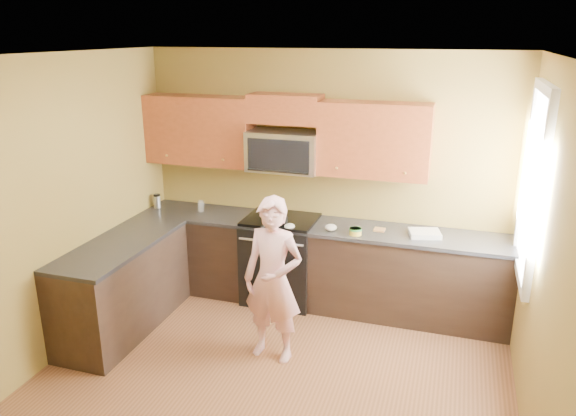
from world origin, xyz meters
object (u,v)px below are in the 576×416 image
at_px(microwave, 284,170).
at_px(butter_tub, 355,235).
at_px(stove, 281,259).
at_px(travel_mug, 158,208).
at_px(woman, 273,280).
at_px(frying_pan, 275,222).

xyz_separation_m(microwave, butter_tub, (0.85, -0.30, -0.53)).
height_order(stove, travel_mug, travel_mug).
height_order(woman, travel_mug, woman).
bearing_deg(butter_tub, stove, 168.04).
height_order(stove, woman, woman).
bearing_deg(woman, butter_tub, 64.83).
bearing_deg(travel_mug, frying_pan, -5.89).
bearing_deg(stove, travel_mug, 179.98).
bearing_deg(stove, woman, -75.19).
height_order(butter_tub, travel_mug, travel_mug).
height_order(frying_pan, travel_mug, travel_mug).
xyz_separation_m(microwave, frying_pan, (-0.01, -0.28, -0.50)).
bearing_deg(frying_pan, microwave, 97.40).
xyz_separation_m(butter_tub, travel_mug, (-2.35, 0.18, 0.00)).
height_order(microwave, frying_pan, microwave).
xyz_separation_m(frying_pan, butter_tub, (0.86, -0.03, -0.03)).
bearing_deg(frying_pan, travel_mug, -175.59).
xyz_separation_m(woman, travel_mug, (-1.79, 1.11, 0.16)).
height_order(frying_pan, butter_tub, frying_pan).
relative_size(microwave, butter_tub, 6.11).
distance_m(microwave, woman, 1.44).
bearing_deg(stove, microwave, 90.00).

